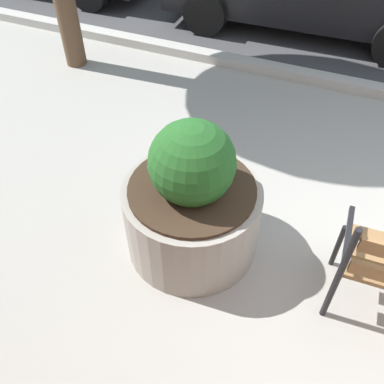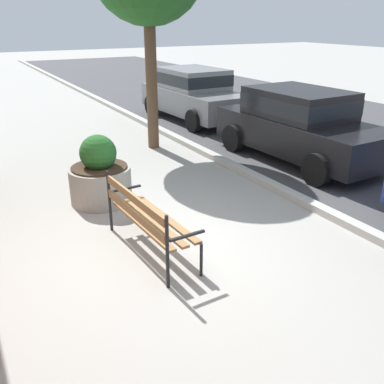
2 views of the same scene
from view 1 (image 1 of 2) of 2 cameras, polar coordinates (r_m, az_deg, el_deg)
The scene contains 1 object.
concrete_planter at distance 3.18m, azimuth 0.00°, elevation -1.75°, with size 1.06×1.06×1.20m.
Camera 1 is at (-1.14, -2.10, 2.78)m, focal length 39.07 mm.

